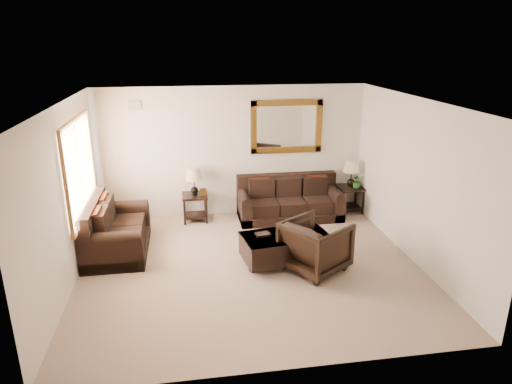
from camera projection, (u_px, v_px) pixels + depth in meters
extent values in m
cube|color=#89705E|center=(251.00, 267.00, 7.53)|extent=(5.50, 5.00, 0.01)
cube|color=white|center=(250.00, 102.00, 6.67)|extent=(5.50, 5.00, 0.01)
cube|color=beige|center=(233.00, 152.00, 9.44)|extent=(5.50, 0.01, 2.70)
cube|color=beige|center=(285.00, 264.00, 4.76)|extent=(5.50, 0.01, 2.70)
cube|color=beige|center=(65.00, 199.00, 6.69)|extent=(0.01, 5.00, 2.70)
cube|color=beige|center=(415.00, 181.00, 7.51)|extent=(0.01, 5.00, 2.70)
cube|color=white|center=(78.00, 169.00, 7.47)|extent=(0.01, 1.80, 1.50)
cube|color=brown|center=(74.00, 121.00, 7.22)|extent=(0.06, 1.96, 0.08)
cube|color=brown|center=(86.00, 214.00, 7.73)|extent=(0.06, 1.96, 0.08)
cube|color=brown|center=(67.00, 186.00, 6.60)|extent=(0.06, 0.08, 1.50)
cube|color=brown|center=(90.00, 155.00, 8.36)|extent=(0.06, 0.08, 1.50)
cube|color=brown|center=(80.00, 169.00, 7.48)|extent=(0.05, 0.05, 1.50)
cube|color=#543510|center=(287.00, 127.00, 9.41)|extent=(1.50, 0.06, 1.10)
cube|color=white|center=(286.00, 127.00, 9.43)|extent=(1.26, 0.01, 0.86)
cube|color=#999999|center=(135.00, 105.00, 8.82)|extent=(0.25, 0.02, 0.18)
cube|color=black|center=(289.00, 214.00, 9.56)|extent=(2.12, 0.92, 0.17)
cube|color=black|center=(286.00, 183.00, 9.71)|extent=(2.12, 0.21, 0.43)
cube|color=black|center=(263.00, 206.00, 9.39)|extent=(0.54, 0.75, 0.26)
cube|color=black|center=(290.00, 205.00, 9.48)|extent=(0.54, 0.75, 0.26)
cube|color=black|center=(316.00, 203.00, 9.56)|extent=(0.54, 0.75, 0.26)
cube|color=black|center=(244.00, 209.00, 9.37)|extent=(0.21, 0.92, 0.51)
cylinder|color=black|center=(244.00, 197.00, 9.29)|extent=(0.21, 0.90, 0.21)
cube|color=black|center=(334.00, 204.00, 9.65)|extent=(0.21, 0.92, 0.51)
cylinder|color=black|center=(334.00, 192.00, 9.57)|extent=(0.21, 0.90, 0.21)
cube|color=#591A0B|center=(259.00, 187.00, 9.46)|extent=(0.41, 0.18, 0.42)
cube|color=#591A0B|center=(317.00, 185.00, 9.64)|extent=(0.41, 0.18, 0.42)
cube|color=black|center=(119.00, 246.00, 8.06)|extent=(1.01, 1.71, 0.19)
cube|color=black|center=(92.00, 215.00, 7.80)|extent=(0.23, 1.71, 0.48)
cube|color=black|center=(116.00, 241.00, 7.70)|extent=(0.83, 0.59, 0.29)
cube|color=black|center=(121.00, 227.00, 8.27)|extent=(0.83, 0.59, 0.29)
cube|color=black|center=(112.00, 255.00, 7.31)|extent=(1.01, 0.23, 0.57)
cylinder|color=black|center=(110.00, 239.00, 7.22)|extent=(0.99, 0.23, 0.23)
cube|color=black|center=(123.00, 221.00, 8.69)|extent=(1.01, 0.23, 0.57)
cylinder|color=black|center=(121.00, 207.00, 8.60)|extent=(0.99, 0.23, 0.23)
cube|color=#591A0B|center=(100.00, 222.00, 7.49)|extent=(0.20, 0.45, 0.46)
cube|color=#591A0B|center=(107.00, 207.00, 8.17)|extent=(0.20, 0.45, 0.46)
cube|color=black|center=(195.00, 196.00, 9.30)|extent=(0.51, 0.51, 0.05)
cube|color=black|center=(196.00, 215.00, 9.44)|extent=(0.43, 0.43, 0.03)
cylinder|color=black|center=(185.00, 213.00, 9.15)|extent=(0.05, 0.05, 0.51)
cylinder|color=black|center=(206.00, 212.00, 9.22)|extent=(0.05, 0.05, 0.51)
cylinder|color=black|center=(184.00, 205.00, 9.56)|extent=(0.05, 0.05, 0.51)
cylinder|color=black|center=(205.00, 204.00, 9.63)|extent=(0.05, 0.05, 0.51)
sphere|color=black|center=(194.00, 190.00, 9.26)|extent=(0.16, 0.16, 0.16)
cylinder|color=black|center=(194.00, 182.00, 9.21)|extent=(0.02, 0.02, 0.33)
cone|color=tan|center=(194.00, 174.00, 9.15)|extent=(0.35, 0.35, 0.24)
cube|color=#543510|center=(203.00, 192.00, 9.21)|extent=(0.14, 0.09, 0.16)
cube|color=black|center=(350.00, 188.00, 9.79)|extent=(0.52, 0.52, 0.05)
cube|color=black|center=(349.00, 206.00, 9.93)|extent=(0.44, 0.44, 0.03)
cylinder|color=black|center=(343.00, 204.00, 9.64)|extent=(0.05, 0.05, 0.52)
cylinder|color=black|center=(363.00, 203.00, 9.71)|extent=(0.05, 0.05, 0.52)
cylinder|color=black|center=(336.00, 197.00, 10.06)|extent=(0.05, 0.05, 0.52)
cylinder|color=black|center=(355.00, 196.00, 10.12)|extent=(0.05, 0.05, 0.52)
sphere|color=black|center=(351.00, 182.00, 9.75)|extent=(0.16, 0.16, 0.16)
cylinder|color=black|center=(351.00, 175.00, 9.70)|extent=(0.02, 0.02, 0.34)
cone|color=tan|center=(352.00, 166.00, 9.64)|extent=(0.36, 0.36, 0.24)
sphere|color=black|center=(253.00, 269.00, 7.36)|extent=(0.13, 0.13, 0.13)
sphere|color=black|center=(324.00, 263.00, 7.54)|extent=(0.13, 0.13, 0.13)
sphere|color=black|center=(248.00, 254.00, 7.87)|extent=(0.13, 0.13, 0.13)
sphere|color=black|center=(315.00, 249.00, 8.05)|extent=(0.13, 0.13, 0.13)
cube|color=black|center=(285.00, 246.00, 7.63)|extent=(1.51, 0.97, 0.40)
cube|color=black|center=(286.00, 236.00, 7.57)|extent=(1.54, 0.99, 0.04)
cube|color=black|center=(263.00, 234.00, 7.55)|extent=(0.26, 0.20, 0.03)
cube|color=black|center=(305.00, 234.00, 7.56)|extent=(0.24, 0.18, 0.03)
cube|color=white|center=(284.00, 235.00, 7.44)|extent=(0.12, 0.10, 0.11)
imported|color=black|center=(315.00, 243.00, 7.31)|extent=(1.20, 1.22, 0.93)
imported|color=#22551D|center=(357.00, 182.00, 9.67)|extent=(0.35, 0.37, 0.23)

